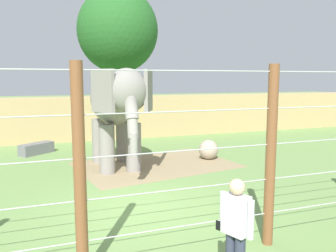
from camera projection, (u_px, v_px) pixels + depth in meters
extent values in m
plane|color=#6B8E4C|center=(146.00, 208.00, 8.31)|extent=(120.00, 120.00, 0.00)
cube|color=#937F5B|center=(156.00, 165.00, 12.45)|extent=(5.88, 4.54, 0.01)
cube|color=tan|center=(88.00, 118.00, 17.84)|extent=(36.00, 1.80, 2.11)
cylinder|color=gray|center=(134.00, 147.00, 11.51)|extent=(0.50, 0.50, 1.60)
cylinder|color=gray|center=(107.00, 149.00, 11.22)|extent=(0.50, 0.50, 1.60)
cylinder|color=gray|center=(123.00, 139.00, 13.03)|extent=(0.50, 0.50, 1.60)
cylinder|color=gray|center=(99.00, 141.00, 12.74)|extent=(0.50, 0.50, 1.60)
ellipsoid|color=gray|center=(115.00, 98.00, 11.92)|extent=(1.60, 2.97, 1.82)
ellipsoid|color=gray|center=(127.00, 91.00, 10.14)|extent=(1.26, 1.13, 1.32)
cube|color=gray|center=(148.00, 90.00, 10.48)|extent=(0.54, 0.98, 1.25)
cube|color=gray|center=(103.00, 91.00, 10.02)|extent=(0.53, 0.98, 1.25)
cylinder|color=gray|center=(131.00, 108.00, 9.75)|extent=(0.37, 0.56, 0.71)
cylinder|color=gray|center=(133.00, 127.00, 9.69)|extent=(0.30, 0.40, 0.67)
cylinder|color=gray|center=(134.00, 144.00, 9.66)|extent=(0.23, 0.23, 0.63)
cylinder|color=gray|center=(106.00, 99.00, 13.47)|extent=(0.12, 0.35, 0.91)
sphere|color=tan|center=(209.00, 150.00, 13.28)|extent=(0.74, 0.74, 0.74)
cylinder|color=brown|center=(80.00, 174.00, 5.14)|extent=(0.18, 0.18, 3.29)
cylinder|color=brown|center=(271.00, 157.00, 6.28)|extent=(0.18, 0.18, 3.29)
cylinder|color=#B7B7BC|center=(188.00, 225.00, 5.87)|extent=(10.15, 0.02, 0.02)
cylinder|color=#B7B7BC|center=(188.00, 188.00, 5.79)|extent=(10.15, 0.02, 0.02)
cylinder|color=#B7B7BC|center=(189.00, 150.00, 5.70)|extent=(10.15, 0.02, 0.02)
cylinder|color=#B7B7BC|center=(189.00, 111.00, 5.62)|extent=(10.15, 0.02, 0.02)
cylinder|color=#B7B7BC|center=(189.00, 71.00, 5.53)|extent=(10.15, 0.02, 0.02)
cube|color=silver|center=(236.00, 215.00, 4.87)|extent=(0.34, 0.42, 0.56)
sphere|color=beige|center=(237.00, 187.00, 4.81)|extent=(0.22, 0.22, 0.22)
cylinder|color=silver|center=(251.00, 220.00, 4.69)|extent=(0.12, 0.12, 0.54)
cylinder|color=silver|center=(223.00, 210.00, 5.05)|extent=(0.12, 0.12, 0.54)
cube|color=black|center=(218.00, 225.00, 5.04)|extent=(0.04, 0.07, 0.14)
cube|color=slate|center=(37.00, 149.00, 14.22)|extent=(1.41, 1.26, 0.44)
cylinder|color=brown|center=(119.00, 93.00, 25.80)|extent=(0.44, 0.44, 4.03)
ellipsoid|color=#235B23|center=(118.00, 30.00, 25.20)|extent=(5.79, 5.79, 6.07)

